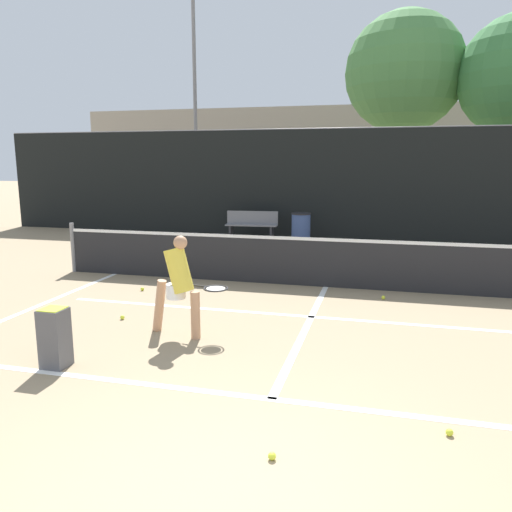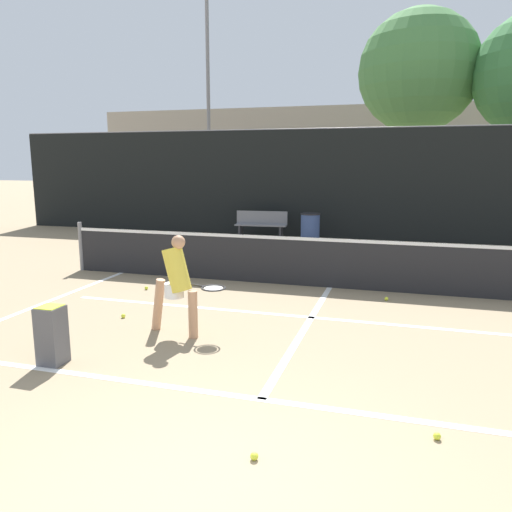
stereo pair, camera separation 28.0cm
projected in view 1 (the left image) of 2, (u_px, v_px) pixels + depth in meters
court_baseline_near at (272, 399)px, 5.05m from camera, size 11.00×0.10×0.01m
court_service_line at (311, 317)px, 7.73m from camera, size 8.25×0.10×0.01m
court_center_mark at (307, 325)px, 7.32m from camera, size 0.10×4.77×0.01m
court_sideline_left at (42, 304)px, 8.42m from camera, size 0.10×5.77×0.01m
net at (327, 261)px, 9.49m from camera, size 11.09×0.09×1.07m
fence_back at (351, 184)px, 15.29m from camera, size 24.00×0.06×3.39m
player_practicing at (179, 282)px, 6.79m from camera, size 1.18×0.47×1.41m
tennis_ball_scattered_0 at (383, 297)px, 8.72m from camera, size 0.07×0.07×0.07m
tennis_ball_scattered_1 at (449, 432)px, 4.38m from camera, size 0.07×0.07×0.07m
tennis_ball_scattered_2 at (142, 289)px, 9.30m from camera, size 0.07×0.07×0.07m
tennis_ball_scattered_3 at (122, 317)px, 7.61m from camera, size 0.07×0.07×0.07m
tennis_ball_scattered_4 at (272, 456)px, 4.02m from camera, size 0.07×0.07×0.07m
ball_hopper at (55, 336)px, 5.80m from camera, size 0.28×0.28×0.71m
courtside_bench at (252, 224)px, 15.44m from camera, size 1.62×0.51×0.86m
trash_bin at (301, 227)px, 14.88m from camera, size 0.59×0.59×0.87m
parked_car at (275, 206)px, 20.16m from camera, size 1.65×4.41×1.38m
floodlight_mast at (195, 73)px, 21.86m from camera, size 1.10×0.24×9.96m
tree_west at (405, 73)px, 19.29m from camera, size 4.58×4.58×8.06m
building_far at (369, 154)px, 29.98m from camera, size 36.00×2.40×5.60m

